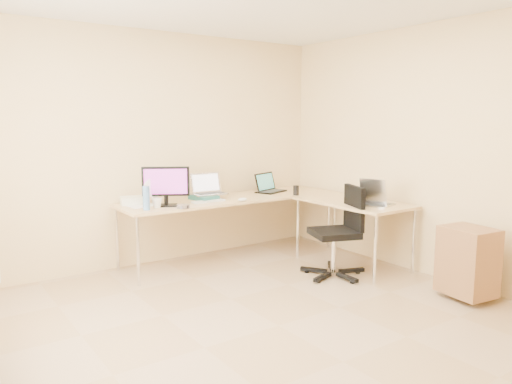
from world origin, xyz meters
TOP-DOWN VIEW (x-y plane):
  - floor at (0.00, 0.00)m, footprint 4.50×4.50m
  - wall_back at (0.00, 2.25)m, footprint 4.50×0.00m
  - wall_right at (2.10, 0.00)m, footprint 0.00×4.50m
  - desk_main at (0.72, 1.85)m, footprint 2.65×0.70m
  - desk_return at (1.70, 0.85)m, footprint 0.70×1.30m
  - monitor at (-0.14, 1.75)m, footprint 0.50×0.38m
  - book_stack at (0.38, 1.89)m, footprint 0.27×0.33m
  - laptop_center at (0.46, 1.91)m, footprint 0.38×0.30m
  - laptop_black at (1.36, 1.93)m, footprint 0.45×0.40m
  - keyboard at (0.35, 1.72)m, footprint 0.38×0.12m
  - mouse at (0.68, 1.55)m, footprint 0.12×0.09m
  - mug at (-0.27, 1.70)m, footprint 0.12×0.12m
  - cd_stack at (-0.05, 1.55)m, footprint 0.18×0.18m
  - water_bottle at (-0.40, 1.66)m, footprint 0.09×0.09m
  - papers at (-0.40, 1.91)m, footprint 0.19×0.27m
  - white_box at (-0.40, 2.05)m, footprint 0.27×0.22m
  - desk_fan at (-0.24, 1.87)m, footprint 0.23×0.23m
  - black_cup at (1.45, 1.55)m, footprint 0.08×0.08m
  - laptop_return at (1.71, 0.51)m, footprint 0.43×0.37m
  - office_chair at (1.25, 0.68)m, footprint 0.74×0.74m
  - cabinet at (1.76, -0.52)m, footprint 0.42×0.49m

SIDE VIEW (x-z plane):
  - floor at x=0.00m, z-range 0.00..0.00m
  - cabinet at x=1.76m, z-range 0.05..0.67m
  - desk_main at x=0.72m, z-range 0.00..0.73m
  - desk_return at x=1.70m, z-range 0.00..0.73m
  - office_chair at x=1.25m, z-range 0.02..0.98m
  - papers at x=-0.40m, z-range 0.73..0.74m
  - keyboard at x=0.35m, z-range 0.73..0.75m
  - cd_stack at x=-0.05m, z-range 0.73..0.76m
  - mouse at x=0.68m, z-range 0.73..0.77m
  - book_stack at x=0.38m, z-range 0.73..0.78m
  - white_box at x=-0.40m, z-range 0.73..0.82m
  - mug at x=-0.27m, z-range 0.73..0.83m
  - black_cup at x=1.45m, z-range 0.73..0.84m
  - laptop_return at x=1.71m, z-range 0.73..0.97m
  - laptop_black at x=1.36m, z-range 0.73..0.97m
  - water_bottle at x=-0.40m, z-range 0.73..0.97m
  - desk_fan at x=-0.24m, z-range 0.73..1.01m
  - laptop_center at x=0.46m, z-range 0.78..1.02m
  - monitor at x=-0.14m, z-range 0.73..1.15m
  - wall_back at x=0.00m, z-range -0.95..3.55m
  - wall_right at x=2.10m, z-range -0.95..3.55m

